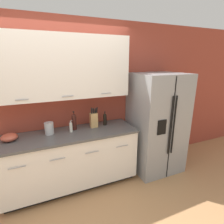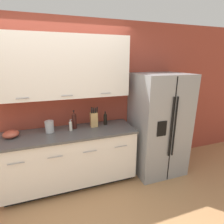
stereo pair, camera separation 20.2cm
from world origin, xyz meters
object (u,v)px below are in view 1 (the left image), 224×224
Objects in this scene: knife_block at (94,119)px; mixing_bowl at (9,137)px; wine_bottle at (74,121)px; steel_canister at (49,128)px; refrigerator at (156,123)px; soap_dispenser at (71,127)px; oil_bottle at (105,119)px.

knife_block is 1.55× the size of mixing_bowl.
knife_block is at bearing 2.00° from mixing_bowl.
steel_canister is at bearing -175.32° from wine_bottle.
knife_block is (-1.12, 0.17, 0.17)m from refrigerator.
steel_canister is 0.91× the size of mixing_bowl.
steel_canister reaches higher than soap_dispenser.
mixing_bowl is at bearing -177.50° from oil_bottle.
knife_block reaches higher than soap_dispenser.
knife_block is 0.39m from soap_dispenser.
knife_block is at bearing -3.68° from wine_bottle.
refrigerator is 5.90× the size of wine_bottle.
wine_bottle is at bearing 49.32° from soap_dispenser.
mixing_bowl is at bearing 176.84° from refrigerator.
knife_block is at bearing 8.72° from soap_dispenser.
refrigerator is at bearing -3.16° from mixing_bowl.
refrigerator is at bearing -7.60° from wine_bottle.
refrigerator is at bearing -4.27° from soap_dispenser.
mixing_bowl is (-1.41, -0.06, -0.06)m from oil_bottle.
refrigerator reaches higher than soap_dispenser.
oil_bottle is 1.41m from mixing_bowl.
steel_canister is at bearing 171.11° from soap_dispenser.
soap_dispenser reaches higher than mixing_bowl.
mixing_bowl is (-0.83, 0.02, -0.02)m from soap_dispenser.
oil_bottle is 1.21× the size of steel_canister.
refrigerator is 5.34× the size of knife_block.
oil_bottle is at bearing 1.91° from steel_canister.
oil_bottle reaches higher than soap_dispenser.
refrigerator is 9.15× the size of steel_canister.
oil_bottle is (0.20, 0.02, -0.02)m from knife_block.
wine_bottle is at bearing 4.68° from steel_canister.
refrigerator reaches higher than mixing_bowl.
wine_bottle is 0.12m from soap_dispenser.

